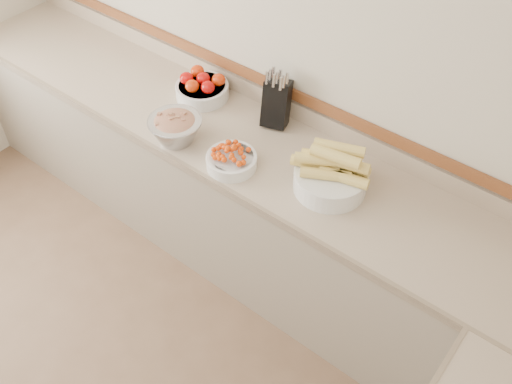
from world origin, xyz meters
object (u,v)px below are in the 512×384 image
Objects in this scene: cherry_tomato_bowl at (232,159)px; corn_bowl at (331,174)px; knife_block at (276,102)px; tomato_bowl at (202,88)px; rhubarb_bowl at (175,128)px.

cherry_tomato_bowl is 0.49m from corn_bowl.
cherry_tomato_bowl is 0.65× the size of corn_bowl.
tomato_bowl is (-0.46, -0.07, -0.07)m from knife_block.
tomato_bowl is 0.59m from cherry_tomato_bowl.
knife_block is 1.16× the size of rhubarb_bowl.
knife_block is at bearing 95.03° from cherry_tomato_bowl.
knife_block is 0.53m from rhubarb_bowl.
corn_bowl is at bearing 13.41° from rhubarb_bowl.
tomato_bowl is 0.39m from rhubarb_bowl.
cherry_tomato_bowl is (0.49, -0.33, -0.01)m from tomato_bowl.
corn_bowl reaches higher than tomato_bowl.
knife_block is at bearing 54.10° from rhubarb_bowl.
corn_bowl is (0.46, 0.17, 0.04)m from cherry_tomato_bowl.
knife_block is 0.84× the size of corn_bowl.
corn_bowl is at bearing 20.17° from cherry_tomato_bowl.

